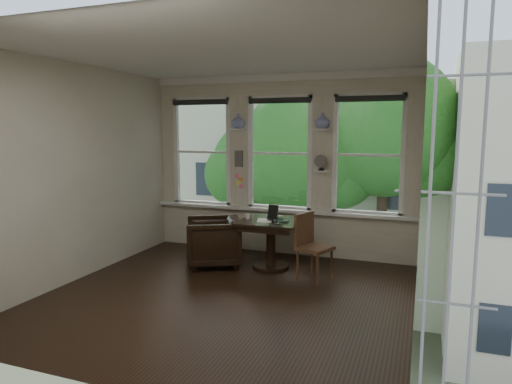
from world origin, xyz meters
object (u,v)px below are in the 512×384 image
at_px(armchair_left, 213,242).
at_px(laptop, 277,221).
at_px(side_chair_right, 315,247).
at_px(table, 271,244).
at_px(mug, 248,216).

bearing_deg(armchair_left, laptop, 66.62).
bearing_deg(side_chair_right, laptop, 96.46).
relative_size(table, mug, 10.13).
relative_size(table, armchair_left, 1.09).
distance_m(table, side_chair_right, 0.79).
bearing_deg(mug, armchair_left, -169.68).
bearing_deg(laptop, table, 141.34).
bearing_deg(mug, laptop, -3.56).
xyz_separation_m(table, side_chair_right, (0.74, -0.27, 0.09)).
xyz_separation_m(table, armchair_left, (-0.89, -0.16, -0.00)).
distance_m(armchair_left, side_chair_right, 1.64).
xyz_separation_m(armchair_left, side_chair_right, (1.63, -0.11, 0.09)).
height_order(armchair_left, side_chair_right, side_chair_right).
relative_size(side_chair_right, mug, 10.36).
height_order(armchair_left, mug, mug).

